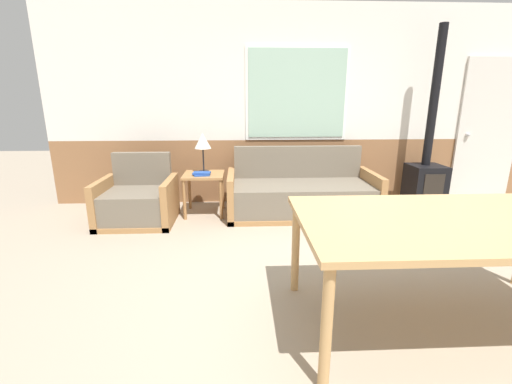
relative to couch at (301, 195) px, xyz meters
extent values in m
plane|color=gray|center=(0.16, -2.01, -0.25)|extent=(16.00, 16.00, 0.00)
cube|color=#8E603D|center=(0.16, 0.62, 0.20)|extent=(7.20, 0.06, 0.90)
cube|color=silver|center=(0.16, 0.62, 1.55)|extent=(7.20, 0.06, 1.80)
cube|color=white|center=(0.00, 0.58, 1.29)|extent=(1.42, 0.01, 1.26)
cube|color=#99BCA8|center=(0.00, 0.58, 1.29)|extent=(1.34, 0.02, 1.18)
cube|color=#9E7042|center=(0.00, -0.03, -0.22)|extent=(1.90, 0.87, 0.06)
cube|color=#6B6051|center=(0.00, -0.05, -0.02)|extent=(1.74, 0.79, 0.35)
cube|color=#6B6051|center=(0.00, 0.36, 0.38)|extent=(1.74, 0.10, 0.43)
cube|color=#9E7042|center=(-0.91, -0.03, 0.02)|extent=(0.08, 0.87, 0.55)
cube|color=#9E7042|center=(0.91, -0.03, 0.02)|extent=(0.08, 0.87, 0.55)
cube|color=#9E7042|center=(-2.05, -0.24, -0.22)|extent=(0.88, 0.76, 0.06)
cube|color=#6B6051|center=(-2.05, -0.26, -0.02)|extent=(0.72, 0.68, 0.34)
cube|color=#6B6051|center=(-2.05, 0.09, 0.35)|extent=(0.72, 0.10, 0.42)
cube|color=#9E7042|center=(-2.45, -0.24, 0.02)|extent=(0.08, 0.76, 0.54)
cube|color=#9E7042|center=(-1.65, -0.24, 0.02)|extent=(0.08, 0.76, 0.54)
cube|color=#9E7042|center=(-1.26, 0.06, 0.27)|extent=(0.51, 0.51, 0.03)
cylinder|color=#9E7042|center=(-1.49, -0.17, 0.00)|extent=(0.04, 0.04, 0.51)
cylinder|color=#9E7042|center=(-1.04, -0.17, 0.00)|extent=(0.04, 0.04, 0.51)
cylinder|color=#9E7042|center=(-1.49, 0.29, 0.00)|extent=(0.04, 0.04, 0.51)
cylinder|color=#9E7042|center=(-1.04, 0.29, 0.00)|extent=(0.04, 0.04, 0.51)
cylinder|color=#262628|center=(-1.27, 0.15, 0.29)|extent=(0.14, 0.14, 0.02)
cylinder|color=#262628|center=(-1.27, 0.15, 0.45)|extent=(0.02, 0.02, 0.30)
cone|color=silver|center=(-1.27, 0.15, 0.70)|extent=(0.21, 0.21, 0.19)
cube|color=#234799|center=(-1.28, -0.04, 0.29)|extent=(0.22, 0.19, 0.02)
cube|color=#234799|center=(-1.28, -0.03, 0.31)|extent=(0.22, 0.15, 0.02)
cube|color=tan|center=(0.54, -2.35, 0.48)|extent=(1.95, 1.09, 0.04)
cylinder|color=tan|center=(-0.37, -2.83, 0.10)|extent=(0.06, 0.06, 0.72)
cylinder|color=tan|center=(-0.37, -1.86, 0.10)|extent=(0.06, 0.06, 0.72)
cylinder|color=black|center=(1.56, -0.01, -0.20)|extent=(0.04, 0.04, 0.10)
cylinder|color=black|center=(1.91, -0.01, -0.20)|extent=(0.04, 0.04, 0.10)
cylinder|color=black|center=(1.56, 0.34, -0.20)|extent=(0.04, 0.04, 0.10)
cylinder|color=black|center=(1.91, 0.34, -0.20)|extent=(0.04, 0.04, 0.10)
cube|color=black|center=(1.74, 0.16, 0.10)|extent=(0.44, 0.44, 0.50)
cube|color=black|center=(1.74, -0.06, 0.10)|extent=(0.27, 0.01, 0.35)
cylinder|color=black|center=(1.74, 0.21, 1.24)|extent=(0.11, 0.11, 1.77)
cube|color=silver|center=(2.79, 0.57, 0.76)|extent=(0.89, 0.04, 2.03)
sphere|color=silver|center=(2.48, 0.53, 0.72)|extent=(0.06, 0.06, 0.06)
camera|label=1|loc=(-0.79, -4.28, 1.21)|focal=24.00mm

